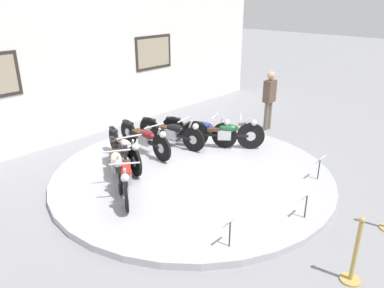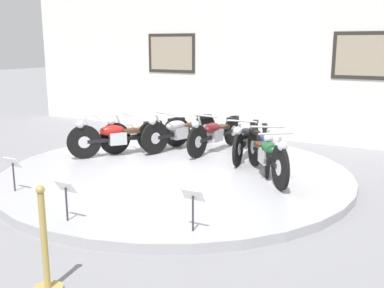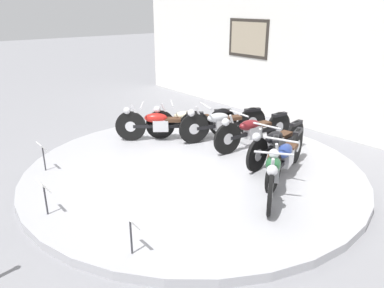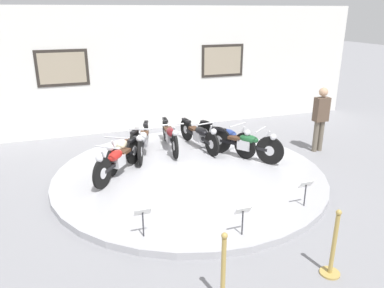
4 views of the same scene
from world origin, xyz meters
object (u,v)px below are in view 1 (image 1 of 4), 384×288
at_px(motorcycle_silver, 124,148).
at_px(motorcycle_maroon, 145,138).
at_px(info_placard_front_left, 230,226).
at_px(visitor_standing, 269,97).
at_px(info_placard_front_centre, 307,199).
at_px(motorcycle_green, 224,133).
at_px(motorcycle_cream, 116,162).
at_px(motorcycle_black, 172,132).
at_px(motorcycle_blue, 200,130).
at_px(stanchion_post_left_of_entry, 354,260).
at_px(motorcycle_red, 126,174).
at_px(info_placard_front_right, 320,163).

height_order(motorcycle_silver, motorcycle_maroon, motorcycle_silver).
distance_m(info_placard_front_left, visitor_standing, 5.82).
bearing_deg(motorcycle_maroon, info_placard_front_centre, -89.94).
relative_size(motorcycle_green, info_placard_front_left, 3.20).
relative_size(motorcycle_cream, motorcycle_silver, 0.90).
distance_m(motorcycle_silver, motorcycle_black, 1.46).
xyz_separation_m(motorcycle_maroon, motorcycle_blue, (1.28, -0.59, 0.00)).
relative_size(motorcycle_black, motorcycle_blue, 1.04).
height_order(motorcycle_cream, visitor_standing, visitor_standing).
bearing_deg(motorcycle_cream, motorcycle_black, 12.09).
relative_size(motorcycle_black, stanchion_post_left_of_entry, 1.89).
xyz_separation_m(motorcycle_cream, motorcycle_maroon, (1.28, 0.59, 0.00)).
bearing_deg(info_placard_front_centre, motorcycle_red, 117.28).
relative_size(motorcycle_green, stanchion_post_left_of_entry, 1.60).
relative_size(motorcycle_cream, motorcycle_blue, 0.92).
relative_size(motorcycle_cream, info_placard_front_centre, 3.33).
bearing_deg(motorcycle_blue, info_placard_front_right, -85.94).
bearing_deg(motorcycle_green, motorcycle_cream, 167.84).
relative_size(motorcycle_red, visitor_standing, 0.96).
bearing_deg(motorcycle_black, info_placard_front_left, -122.53).
height_order(motorcycle_green, info_placard_front_right, motorcycle_green).
bearing_deg(motorcycle_red, motorcycle_green, 0.02).
bearing_deg(motorcycle_red, info_placard_front_right, -39.25).
height_order(motorcycle_silver, info_placard_front_left, motorcycle_silver).
xyz_separation_m(motorcycle_cream, info_placard_front_centre, (1.28, -3.52, -0.01)).
relative_size(info_placard_front_right, stanchion_post_left_of_entry, 0.50).
xyz_separation_m(motorcycle_red, info_placard_front_centre, (1.50, -2.92, -0.02)).
height_order(motorcycle_cream, motorcycle_blue, motorcycle_blue).
height_order(motorcycle_red, info_placard_front_centre, motorcycle_red).
bearing_deg(motorcycle_blue, motorcycle_cream, 179.95).
height_order(motorcycle_red, info_placard_front_right, motorcycle_red).
height_order(motorcycle_silver, visitor_standing, visitor_standing).
xyz_separation_m(motorcycle_cream, stanchion_post_left_of_entry, (0.46, -4.63, -0.16)).
xyz_separation_m(motorcycle_blue, info_placard_front_centre, (-1.27, -3.51, -0.02)).
bearing_deg(motorcycle_green, info_placard_front_right, -90.29).
xyz_separation_m(motorcycle_red, motorcycle_blue, (2.78, 0.60, 0.00)).
distance_m(info_placard_front_left, info_placard_front_centre, 1.56).
bearing_deg(info_placard_front_right, stanchion_post_left_of_entry, -145.54).
xyz_separation_m(motorcycle_black, motorcycle_green, (0.78, -1.03, 0.03)).
bearing_deg(motorcycle_blue, stanchion_post_left_of_entry, -114.36).
relative_size(info_placard_front_centre, info_placard_front_right, 1.00).
bearing_deg(motorcycle_black, motorcycle_blue, -38.33).
bearing_deg(motorcycle_black, motorcycle_maroon, 167.65).
bearing_deg(motorcycle_green, motorcycle_maroon, 141.70).
bearing_deg(info_placard_front_right, motorcycle_green, 89.71).
xyz_separation_m(motorcycle_black, info_placard_front_centre, (-0.73, -3.95, -0.00)).
relative_size(motorcycle_red, motorcycle_cream, 0.94).
bearing_deg(motorcycle_maroon, motorcycle_green, -38.30).
xyz_separation_m(motorcycle_cream, info_placard_front_left, (-0.21, -3.05, -0.01)).
relative_size(motorcycle_green, info_placard_front_right, 3.20).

